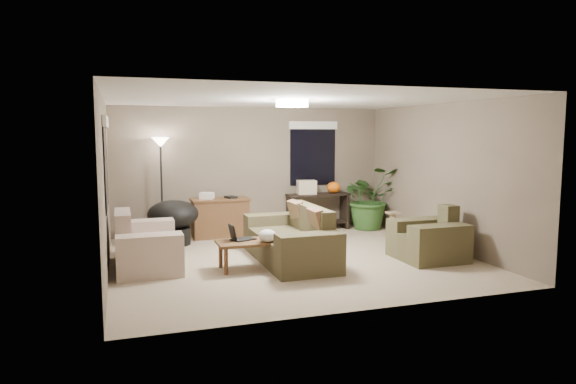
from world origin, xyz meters
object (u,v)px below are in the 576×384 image
object	(u,v)px
loveseat	(145,247)
houseplant	(369,205)
floor_lamp	(161,154)
papasan_chair	(173,219)
armchair	(429,241)
cat_scratching_post	(392,227)
console_table	(318,209)
main_sofa	(292,242)
coffee_table	(251,245)
desk	(220,218)

from	to	relation	value
loveseat	houseplant	world-z (taller)	houseplant
loveseat	floor_lamp	size ratio (longest dim) A/B	0.84
papasan_chair	floor_lamp	xyz separation A→B (m)	(-0.15, 0.50, 1.13)
armchair	houseplant	xyz separation A→B (m)	(0.31, 2.65, 0.21)
loveseat	cat_scratching_post	distance (m)	4.63
loveseat	console_table	xyz separation A→B (m)	(3.54, 1.97, 0.14)
main_sofa	floor_lamp	world-z (taller)	floor_lamp
main_sofa	cat_scratching_post	distance (m)	2.59
armchair	console_table	distance (m)	3.00
main_sofa	console_table	xyz separation A→B (m)	(1.34, 2.29, 0.14)
console_table	cat_scratching_post	bearing A→B (deg)	-50.60
floor_lamp	cat_scratching_post	xyz separation A→B (m)	(4.17, -1.22, -1.38)
loveseat	houseplant	distance (m)	4.91
floor_lamp	houseplant	distance (m)	4.33
coffee_table	floor_lamp	size ratio (longest dim) A/B	0.52
coffee_table	console_table	bearing A→B (deg)	51.38
armchair	floor_lamp	world-z (taller)	floor_lamp
main_sofa	armchair	distance (m)	2.17
desk	cat_scratching_post	size ratio (longest dim) A/B	2.20
coffee_table	loveseat	bearing A→B (deg)	157.22
armchair	houseplant	world-z (taller)	houseplant
desk	armchair	bearing A→B (deg)	-44.60
coffee_table	papasan_chair	world-z (taller)	papasan_chair
coffee_table	papasan_chair	xyz separation A→B (m)	(-0.92, 2.06, 0.11)
floor_lamp	cat_scratching_post	world-z (taller)	floor_lamp
coffee_table	houseplant	xyz separation A→B (m)	(3.12, 2.34, 0.15)
console_table	houseplant	distance (m)	1.09
armchair	floor_lamp	distance (m)	4.99
console_table	houseplant	xyz separation A→B (m)	(1.05, -0.25, 0.07)
main_sofa	papasan_chair	size ratio (longest dim) A/B	1.96
console_table	papasan_chair	size ratio (longest dim) A/B	1.16
armchair	papasan_chair	size ratio (longest dim) A/B	0.89
main_sofa	console_table	world-z (taller)	main_sofa
main_sofa	loveseat	distance (m)	2.23
console_table	main_sofa	bearing A→B (deg)	-120.37
desk	houseplant	bearing A→B (deg)	-2.15
console_table	armchair	bearing A→B (deg)	-75.65
console_table	floor_lamp	size ratio (longest dim) A/B	0.68
armchair	cat_scratching_post	size ratio (longest dim) A/B	2.00
coffee_table	cat_scratching_post	xyz separation A→B (m)	(3.10, 1.33, -0.14)
armchair	floor_lamp	size ratio (longest dim) A/B	0.52
houseplant	desk	bearing A→B (deg)	177.85
floor_lamp	cat_scratching_post	distance (m)	4.56
floor_lamp	houseplant	bearing A→B (deg)	-3.02
coffee_table	desk	size ratio (longest dim) A/B	0.91
desk	console_table	bearing A→B (deg)	3.78
loveseat	floor_lamp	world-z (taller)	floor_lamp
armchair	cat_scratching_post	bearing A→B (deg)	79.99
coffee_table	desk	distance (m)	2.45
main_sofa	coffee_table	bearing A→B (deg)	-157.65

